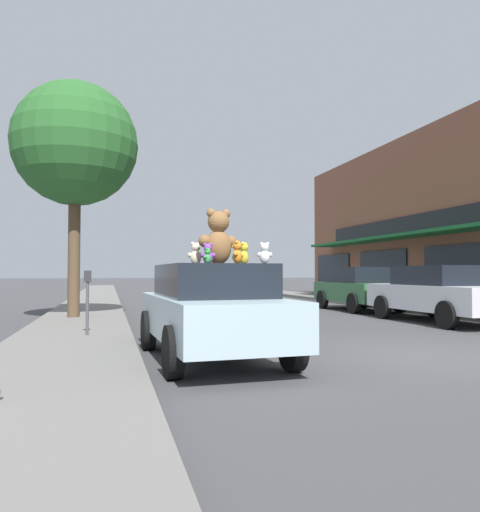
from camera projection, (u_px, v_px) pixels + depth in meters
name	position (u px, v px, depth m)	size (l,w,h in m)	color
ground_plane	(432.00, 356.00, 8.21)	(260.00, 260.00, 0.00)	#424244
sidewalk_near	(56.00, 369.00, 6.73)	(2.31, 90.00, 0.15)	slate
plush_art_car	(212.00, 308.00, 7.93)	(2.03, 4.22, 1.51)	#ADC6D1
teddy_bear_giant	(218.00, 238.00, 8.01)	(0.67, 0.43, 0.90)	olive
teddy_bear_yellow	(244.00, 254.00, 8.05)	(0.23, 0.26, 0.36)	yellow
teddy_bear_purple	(208.00, 254.00, 7.66)	(0.25, 0.17, 0.33)	purple
teddy_bear_orange	(237.00, 253.00, 7.44)	(0.20, 0.26, 0.35)	orange
teddy_bear_teal	(239.00, 256.00, 8.81)	(0.25, 0.16, 0.33)	teal
teddy_bear_green	(208.00, 256.00, 7.44)	(0.15, 0.17, 0.24)	green
teddy_bear_cream	(196.00, 254.00, 8.16)	(0.28, 0.17, 0.37)	beige
teddy_bear_white	(265.00, 253.00, 7.25)	(0.23, 0.19, 0.31)	white
parked_car_far_center	(440.00, 293.00, 13.78)	(2.01, 4.75, 1.57)	silver
parked_car_far_right	(359.00, 287.00, 18.24)	(1.96, 4.09, 1.58)	#336B3D
street_tree	(75.00, 145.00, 14.02)	(3.47, 3.47, 6.59)	brown
parking_meter	(87.00, 294.00, 9.84)	(0.14, 0.10, 1.27)	#4C4C51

